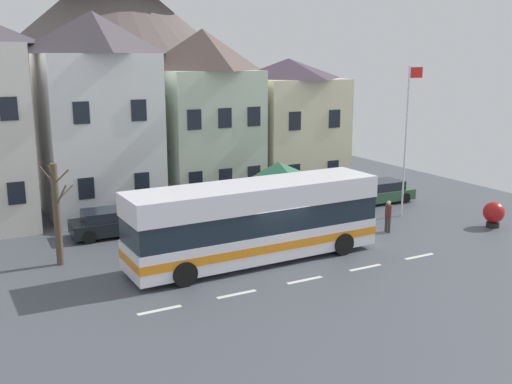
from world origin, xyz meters
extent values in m
cube|color=#484D55|center=(0.00, 0.00, -0.03)|extent=(40.00, 60.00, 0.06)
cube|color=silver|center=(-6.00, -2.34, 0.00)|extent=(1.60, 0.20, 0.01)
cube|color=silver|center=(-3.00, -2.34, 0.00)|extent=(1.60, 0.20, 0.01)
cube|color=silver|center=(0.00, -2.34, 0.00)|extent=(1.60, 0.20, 0.01)
cube|color=silver|center=(3.00, -2.34, 0.00)|extent=(1.60, 0.20, 0.01)
cube|color=silver|center=(6.00, -2.34, 0.00)|extent=(1.60, 0.20, 0.01)
cube|color=black|center=(-9.17, 8.97, 2.21)|extent=(0.80, 0.06, 1.10)
cube|color=black|center=(-9.17, 8.97, 6.24)|extent=(0.80, 0.06, 1.10)
cube|color=white|center=(-4.42, 11.86, 4.38)|extent=(5.81, 5.71, 8.77)
pyramid|color=#494149|center=(-4.42, 11.86, 9.87)|extent=(5.81, 5.71, 2.20)
cube|color=black|center=(-5.87, 8.97, 2.10)|extent=(0.80, 0.06, 1.10)
cube|color=black|center=(-2.96, 8.97, 2.10)|extent=(0.80, 0.06, 1.10)
cube|color=black|center=(-5.87, 8.97, 5.91)|extent=(0.80, 0.06, 1.10)
cube|color=black|center=(-2.96, 8.97, 5.91)|extent=(0.80, 0.06, 1.10)
cube|color=beige|center=(1.92, 11.94, 3.91)|extent=(5.48, 5.87, 7.83)
pyramid|color=brown|center=(1.92, 11.94, 9.01)|extent=(5.48, 5.87, 2.36)
cube|color=black|center=(0.09, 8.97, 1.87)|extent=(0.80, 0.06, 1.10)
cube|color=black|center=(1.92, 8.97, 1.87)|extent=(0.80, 0.06, 1.10)
cube|color=black|center=(3.74, 8.97, 1.87)|extent=(0.80, 0.06, 1.10)
cube|color=black|center=(0.09, 8.97, 5.28)|extent=(0.80, 0.06, 1.10)
cube|color=black|center=(1.92, 8.97, 5.28)|extent=(0.80, 0.06, 1.10)
cube|color=black|center=(3.74, 8.97, 5.28)|extent=(0.80, 0.06, 1.10)
cube|color=beige|center=(7.91, 12.12, 3.62)|extent=(5.71, 6.25, 7.24)
pyramid|color=#473847|center=(7.91, 12.12, 7.86)|extent=(5.71, 6.25, 1.25)
cube|color=black|center=(6.48, 8.97, 1.73)|extent=(0.80, 0.06, 1.10)
cube|color=black|center=(9.34, 8.97, 1.73)|extent=(0.80, 0.06, 1.10)
cube|color=black|center=(6.48, 8.97, 4.88)|extent=(0.80, 0.06, 1.10)
cube|color=black|center=(9.34, 8.97, 4.88)|extent=(0.80, 0.06, 1.10)
cone|color=#625654|center=(2.82, 34.70, 8.56)|extent=(41.56, 41.56, 17.12)
cube|color=white|center=(-0.65, 0.62, 0.85)|extent=(11.17, 2.81, 1.20)
cube|color=orange|center=(-0.65, 0.62, 0.91)|extent=(11.19, 2.83, 0.36)
cube|color=#19232D|center=(-0.65, 0.62, 1.96)|extent=(11.07, 2.76, 1.01)
cube|color=white|center=(-0.65, 0.62, 2.93)|extent=(11.17, 2.81, 0.95)
cube|color=#19232D|center=(4.93, 0.73, 1.96)|extent=(0.10, 2.17, 0.97)
cylinder|color=black|center=(3.10, 1.93, 0.50)|extent=(1.01, 0.30, 1.00)
cylinder|color=black|center=(3.15, -0.55, 0.50)|extent=(1.01, 0.30, 1.00)
cylinder|color=black|center=(-4.46, 1.79, 0.50)|extent=(1.01, 0.30, 1.00)
cylinder|color=black|center=(-4.41, -0.70, 0.50)|extent=(1.01, 0.30, 1.00)
cylinder|color=#473D33|center=(0.85, 5.72, 1.20)|extent=(0.14, 0.14, 2.40)
cylinder|color=#473D33|center=(4.15, 5.72, 1.20)|extent=(0.14, 0.14, 2.40)
cylinder|color=#473D33|center=(0.85, 2.42, 1.20)|extent=(0.14, 0.14, 2.40)
cylinder|color=#473D33|center=(4.15, 2.42, 1.20)|extent=(0.14, 0.14, 2.40)
pyramid|color=#286547|center=(2.50, 4.07, 2.97)|extent=(3.60, 3.60, 1.14)
cube|color=black|center=(-5.06, 7.20, 0.51)|extent=(4.09, 1.97, 0.65)
cube|color=#1E232D|center=(-5.26, 7.21, 1.08)|extent=(2.47, 1.70, 0.49)
cylinder|color=black|center=(-3.70, 8.04, 0.32)|extent=(0.65, 0.22, 0.64)
cylinder|color=black|center=(-3.76, 6.28, 0.32)|extent=(0.65, 0.22, 0.64)
cylinder|color=black|center=(-6.36, 8.13, 0.32)|extent=(0.65, 0.22, 0.64)
cylinder|color=black|center=(-6.42, 6.36, 0.32)|extent=(0.65, 0.22, 0.64)
cube|color=#31553B|center=(5.97, 6.80, 0.46)|extent=(4.50, 2.18, 0.55)
cube|color=#1E232D|center=(5.75, 6.82, 1.00)|extent=(2.75, 1.80, 0.53)
cylinder|color=black|center=(7.48, 7.51, 0.32)|extent=(0.66, 0.26, 0.64)
cylinder|color=black|center=(7.32, 5.82, 0.32)|extent=(0.66, 0.26, 0.64)
cylinder|color=black|center=(4.62, 7.78, 0.32)|extent=(0.66, 0.26, 0.64)
cylinder|color=black|center=(4.46, 6.09, 0.32)|extent=(0.66, 0.26, 0.64)
cube|color=#32593A|center=(10.64, 6.33, 0.48)|extent=(4.60, 2.01, 0.61)
cube|color=#1E232D|center=(10.86, 6.32, 1.05)|extent=(2.78, 1.74, 0.53)
cylinder|color=black|center=(9.11, 5.47, 0.32)|extent=(0.65, 0.22, 0.64)
cylinder|color=black|center=(9.16, 7.27, 0.32)|extent=(0.65, 0.22, 0.64)
cylinder|color=black|center=(12.11, 5.38, 0.32)|extent=(0.65, 0.22, 0.64)
cylinder|color=black|center=(12.16, 7.19, 0.32)|extent=(0.65, 0.22, 0.64)
cylinder|color=#38332D|center=(7.21, 1.11, 0.42)|extent=(0.14, 0.14, 0.84)
cylinder|color=#38332D|center=(7.18, 1.31, 0.42)|extent=(0.14, 0.14, 0.84)
cylinder|color=#512323|center=(7.20, 1.21, 1.10)|extent=(0.31, 0.31, 0.63)
sphere|color=#D1AD89|center=(7.20, 1.21, 1.52)|extent=(0.21, 0.21, 0.21)
cylinder|color=#38332D|center=(3.89, 2.56, 0.37)|extent=(0.17, 0.17, 0.74)
cylinder|color=#38332D|center=(3.80, 2.76, 0.37)|extent=(0.17, 0.17, 0.74)
cylinder|color=gray|center=(3.84, 2.66, 1.04)|extent=(0.35, 0.35, 0.69)
sphere|color=#D1AD89|center=(3.84, 2.66, 1.50)|extent=(0.23, 0.23, 0.23)
cube|color=#33473D|center=(2.12, 5.82, 0.45)|extent=(1.60, 0.45, 0.08)
cube|color=#33473D|center=(2.12, 6.05, 0.67)|extent=(1.60, 0.06, 0.40)
cube|color=#2D2D33|center=(1.40, 5.82, 0.23)|extent=(0.08, 0.36, 0.45)
cube|color=#2D2D33|center=(2.84, 5.82, 0.23)|extent=(0.08, 0.36, 0.45)
cylinder|color=silver|center=(9.94, 3.25, 4.06)|extent=(0.10, 0.10, 8.13)
cube|color=red|center=(10.39, 3.25, 7.78)|extent=(0.90, 0.03, 0.56)
cylinder|color=black|center=(12.60, -0.65, 0.12)|extent=(0.65, 0.65, 0.25)
sphere|color=#B21919|center=(12.60, -0.65, 0.80)|extent=(1.09, 1.09, 1.09)
cylinder|color=brown|center=(-8.15, 4.10, 2.17)|extent=(0.30, 0.30, 4.34)
cylinder|color=brown|center=(-7.99, 3.74, 3.05)|extent=(0.40, 0.79, 1.04)
cylinder|color=brown|center=(-7.91, 3.79, 3.82)|extent=(0.56, 0.68, 0.70)
cylinder|color=brown|center=(-8.38, 4.43, 3.83)|extent=(0.52, 0.72, 0.72)
cylinder|color=brown|center=(-8.31, 3.71, 4.06)|extent=(0.39, 0.84, 0.75)
cylinder|color=brown|center=(-7.76, 4.28, 3.00)|extent=(0.85, 0.44, 0.63)
camera|label=1|loc=(-12.06, -20.77, 8.62)|focal=41.51mm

